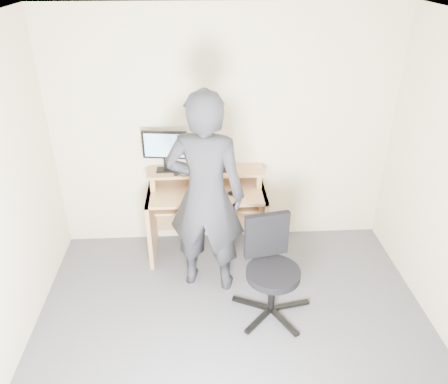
{
  "coord_description": "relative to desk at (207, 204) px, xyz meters",
  "views": [
    {
      "loc": [
        -0.25,
        -2.43,
        2.89
      ],
      "look_at": [
        -0.04,
        1.05,
        0.95
      ],
      "focal_mm": 35.0,
      "sensor_mm": 36.0,
      "label": 1
    }
  ],
  "objects": [
    {
      "name": "keyboard",
      "position": [
        0.06,
        -0.17,
        0.12
      ],
      "size": [
        0.48,
        0.25,
        0.03
      ],
      "primitive_type": "cube",
      "rotation": [
        0.0,
        0.0,
        -0.16
      ],
      "color": "black",
      "rests_on": "desk"
    },
    {
      "name": "travel_mug",
      "position": [
        0.12,
        0.05,
        0.46
      ],
      "size": [
        0.11,
        0.11,
        0.19
      ],
      "primitive_type": "cylinder",
      "rotation": [
        0.0,
        0.0,
        -0.32
      ],
      "color": "#ADADB1",
      "rests_on": "desk"
    },
    {
      "name": "ceiling",
      "position": [
        0.2,
        -1.53,
        1.95
      ],
      "size": [
        3.5,
        3.5,
        0.02
      ],
      "primitive_type": "cube",
      "color": "white",
      "rests_on": "back_wall"
    },
    {
      "name": "ground",
      "position": [
        0.2,
        -1.53,
        -0.55
      ],
      "size": [
        3.5,
        3.5,
        0.0
      ],
      "primitive_type": "plane",
      "color": "#535358",
      "rests_on": "ground"
    },
    {
      "name": "smartphone",
      "position": [
        0.19,
        0.06,
        0.37
      ],
      "size": [
        0.09,
        0.14,
        0.01
      ],
      "primitive_type": "cube",
      "rotation": [
        0.0,
        0.0,
        -0.22
      ],
      "color": "black",
      "rests_on": "desk"
    },
    {
      "name": "person",
      "position": [
        -0.01,
        -0.58,
        0.43
      ],
      "size": [
        0.8,
        0.62,
        1.95
      ],
      "primitive_type": "imported",
      "rotation": [
        0.0,
        0.0,
        2.9
      ],
      "color": "black",
      "rests_on": "ground"
    },
    {
      "name": "monitor",
      "position": [
        -0.4,
        0.08,
        0.62
      ],
      "size": [
        0.45,
        0.13,
        0.43
      ],
      "rotation": [
        0.0,
        0.0,
        -0.13
      ],
      "color": "black",
      "rests_on": "desk"
    },
    {
      "name": "mouse",
      "position": [
        0.26,
        -0.18,
        0.22
      ],
      "size": [
        0.11,
        0.08,
        0.04
      ],
      "primitive_type": "ellipsoid",
      "rotation": [
        0.0,
        0.0,
        0.22
      ],
      "color": "black",
      "rests_on": "desk"
    },
    {
      "name": "desk",
      "position": [
        0.0,
        0.0,
        0.0
      ],
      "size": [
        1.2,
        0.6,
        0.91
      ],
      "color": "tan",
      "rests_on": "ground"
    },
    {
      "name": "back_wall",
      "position": [
        0.2,
        0.22,
        0.7
      ],
      "size": [
        3.5,
        0.02,
        2.5
      ],
      "primitive_type": "cube",
      "color": "beige",
      "rests_on": "ground"
    },
    {
      "name": "office_chair",
      "position": [
        0.53,
        -0.98,
        -0.06
      ],
      "size": [
        0.71,
        0.7,
        0.9
      ],
      "rotation": [
        0.0,
        0.0,
        0.19
      ],
      "color": "black",
      "rests_on": "ground"
    },
    {
      "name": "headphones",
      "position": [
        -0.27,
        0.1,
        0.37
      ],
      "size": [
        0.18,
        0.18,
        0.06
      ],
      "primitive_type": "torus",
      "rotation": [
        0.26,
        0.0,
        -0.16
      ],
      "color": "silver",
      "rests_on": "desk"
    },
    {
      "name": "charger",
      "position": [
        -0.3,
        -0.03,
        0.38
      ],
      "size": [
        0.05,
        0.05,
        0.03
      ],
      "primitive_type": "cube",
      "rotation": [
        0.0,
        0.0,
        -0.12
      ],
      "color": "black",
      "rests_on": "desk"
    },
    {
      "name": "external_drive",
      "position": [
        -0.03,
        0.07,
        0.46
      ],
      "size": [
        0.11,
        0.15,
        0.2
      ],
      "primitive_type": "cube",
      "rotation": [
        0.0,
        0.0,
        0.33
      ],
      "color": "black",
      "rests_on": "desk"
    }
  ]
}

